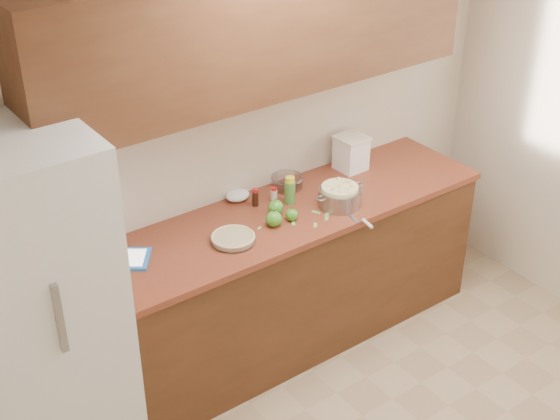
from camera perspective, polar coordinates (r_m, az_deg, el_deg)
room_shell at (r=3.32m, az=15.03°, el=-5.16°), size 3.60×3.60×3.60m
counter_run at (r=4.67m, az=-0.15°, el=-5.18°), size 2.64×0.68×0.92m
upper_cabinets at (r=4.11m, az=-1.48°, el=13.04°), size 2.60×0.34×0.70m
fridge at (r=3.87m, az=-17.47°, el=-7.20°), size 0.70×0.70×1.80m
pie at (r=4.17m, az=-3.45°, el=-2.09°), size 0.25×0.25×0.04m
colander at (r=4.49m, az=4.37°, el=1.01°), size 0.33×0.24×0.12m
flour_canister at (r=4.88m, az=5.22°, el=4.21°), size 0.19×0.19×0.22m
tablet at (r=4.10m, az=-11.38°, el=-3.52°), size 0.33×0.32×0.02m
paring_knife at (r=4.35m, az=6.28°, el=-0.93°), size 0.06×0.20×0.02m
lemon_bottle at (r=4.49m, az=0.73°, el=1.42°), size 0.06×0.06×0.17m
cinnamon_shaker at (r=4.52m, az=-0.44°, el=1.10°), size 0.04×0.04×0.09m
vanilla_bottle at (r=4.48m, az=-1.83°, el=0.91°), size 0.04×0.04×0.11m
mixing_bowl at (r=4.68m, az=0.52°, el=2.11°), size 0.20×0.20×0.07m
paper_towel at (r=4.55m, az=-3.11°, el=1.08°), size 0.15×0.13×0.06m
apple_left at (r=4.28m, az=-0.45°, el=-0.65°), size 0.09×0.09×0.10m
apple_center at (r=4.39m, az=-0.31°, el=0.18°), size 0.09×0.09×0.10m
apple_front at (r=4.34m, az=0.87°, el=-0.35°), size 0.07×0.07×0.08m
peel_a at (r=4.33m, az=0.99°, el=-0.97°), size 0.04×0.05×0.00m
peel_b at (r=4.29m, az=-1.52°, el=-1.33°), size 0.04×0.03×0.00m
peel_c at (r=4.42m, az=3.44°, el=-0.34°), size 0.05×0.04×0.00m
peel_d at (r=4.32m, az=2.60°, el=-1.12°), size 0.05×0.05×0.00m
peel_e at (r=4.44m, az=2.66°, el=-0.17°), size 0.04×0.06×0.00m
peel_f at (r=4.39m, az=3.43°, el=-0.59°), size 0.05×0.05×0.00m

